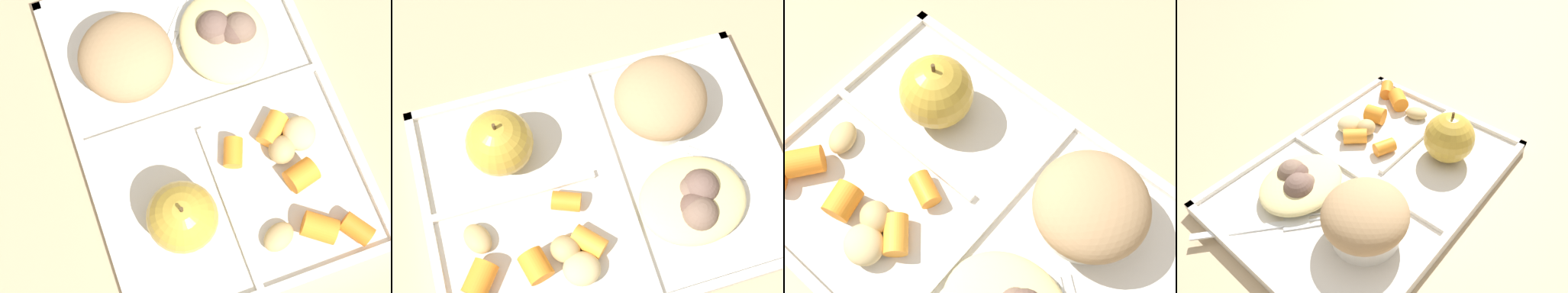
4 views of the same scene
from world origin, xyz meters
TOP-DOWN VIEW (x-y plane):
  - ground at (0.00, 0.00)m, footprint 6.00×6.00m
  - lunch_tray at (-0.00, 0.00)m, footprint 0.39×0.28m
  - green_apple at (-0.10, 0.06)m, footprint 0.07×0.07m
  - bran_muffin at (0.08, 0.06)m, footprint 0.10×0.10m
  - carrot_slice_near_corner at (-0.05, -0.01)m, footprint 0.04×0.03m
  - carrot_slice_small at (-0.15, -0.07)m, footprint 0.04×0.04m
  - carrot_slice_edge at (-0.17, -0.10)m, footprint 0.04×0.04m
  - carrot_slice_tilted at (-0.09, -0.07)m, footprint 0.03×0.04m
  - carrot_slice_large at (-0.04, -0.06)m, footprint 0.04×0.04m
  - potato_chunk_golden at (-0.15, -0.02)m, footprint 0.04×0.04m
  - potato_chunk_wedge at (-0.05, -0.09)m, footprint 0.05×0.05m
  - potato_chunk_small at (-0.06, -0.06)m, footprint 0.04×0.04m
  - egg_noodle_pile at (0.08, -0.05)m, footprint 0.12×0.10m
  - meatball_front at (0.08, -0.06)m, footprint 0.04×0.04m
  - meatball_center at (0.08, -0.07)m, footprint 0.04×0.04m
  - meatball_back at (0.09, -0.04)m, footprint 0.04×0.04m
  - meatball_side at (0.08, -0.04)m, footprint 0.03×0.03m
  - plastic_fork at (0.15, -0.04)m, footprint 0.13×0.11m

SIDE VIEW (x-z plane):
  - ground at x=0.00m, z-range 0.00..0.00m
  - lunch_tray at x=0.00m, z-range 0.00..0.02m
  - plastic_fork at x=0.15m, z-range 0.01..0.02m
  - potato_chunk_golden at x=-0.15m, z-range 0.01..0.03m
  - carrot_slice_near_corner at x=-0.05m, z-range 0.01..0.03m
  - carrot_slice_edge at x=-0.17m, z-range 0.01..0.03m
  - carrot_slice_large at x=-0.04m, z-range 0.01..0.03m
  - potato_chunk_small at x=-0.06m, z-range 0.01..0.04m
  - potato_chunk_wedge at x=-0.05m, z-range 0.01..0.04m
  - egg_noodle_pile at x=0.08m, z-range 0.01..0.04m
  - carrot_slice_small at x=-0.15m, z-range 0.01..0.04m
  - carrot_slice_tilted at x=-0.09m, z-range 0.01..0.04m
  - meatball_side at x=0.08m, z-range 0.01..0.05m
  - meatball_front at x=0.08m, z-range 0.01..0.05m
  - meatball_center at x=0.08m, z-range 0.01..0.05m
  - meatball_back at x=0.09m, z-range 0.01..0.05m
  - bran_muffin at x=0.08m, z-range 0.01..0.08m
  - green_apple at x=-0.10m, z-range 0.01..0.09m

